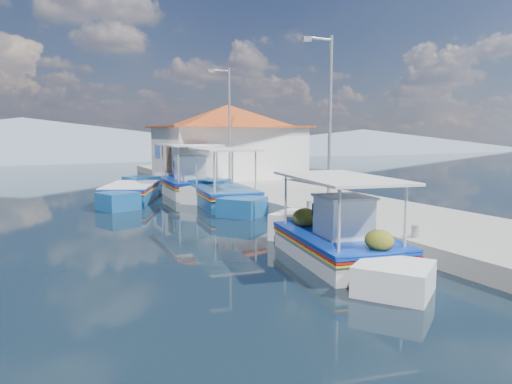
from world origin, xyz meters
name	(u,v)px	position (x,y,z in m)	size (l,w,h in m)	color
ground	(233,247)	(0.00, 0.00, 0.00)	(160.00, 160.00, 0.00)	black
quay	(300,199)	(5.90, 6.00, 0.25)	(5.00, 44.00, 0.50)	gray
bollards	(267,195)	(3.80, 5.25, 0.65)	(0.20, 17.20, 0.30)	#A5A8AD
main_caique	(336,242)	(1.77, -2.38, 0.45)	(2.86, 7.00, 2.34)	white
caique_green_canopy	(223,197)	(2.64, 7.12, 0.42)	(2.81, 7.40, 2.79)	navy
caique_blue_hull	(130,194)	(-0.75, 10.39, 0.33)	(3.79, 6.28, 1.22)	navy
caique_far	(188,185)	(2.44, 11.39, 0.54)	(2.80, 8.27, 2.90)	white
harbor_building	(228,140)	(6.20, 15.00, 2.78)	(10.49, 10.49, 4.40)	white
lamp_post_near	(328,113)	(4.51, 2.00, 3.85)	(1.21, 0.14, 6.00)	#A5A8AD
lamp_post_far	(228,120)	(4.51, 11.00, 3.85)	(1.21, 0.14, 6.00)	#A5A8AD
mountain_ridge	(116,142)	(6.54, 56.00, 2.04)	(171.40, 96.00, 5.50)	slate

